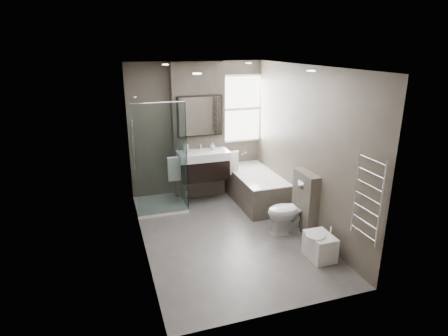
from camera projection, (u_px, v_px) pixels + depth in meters
name	position (u px, v px, depth m)	size (l,w,h in m)	color
room	(228.00, 157.00, 5.55)	(2.70, 3.90, 2.70)	#585350
vanity_pier	(198.00, 132.00, 7.15)	(1.00, 0.25, 2.60)	#534B42
vanity	(204.00, 165.00, 7.01)	(0.95, 0.47, 0.66)	black
mirror_cabinet	(200.00, 116.00, 6.90)	(0.86, 0.08, 0.76)	black
towel_left	(174.00, 169.00, 6.84)	(0.24, 0.06, 0.44)	white
towel_right	(232.00, 163.00, 7.17)	(0.24, 0.06, 0.44)	white
shower_enclosure	(165.00, 183.00, 6.80)	(0.90, 0.90, 2.00)	white
bathtub	(255.00, 186.00, 7.13)	(0.75, 1.60, 0.57)	#534B42
window	(241.00, 109.00, 7.39)	(0.98, 0.06, 1.33)	white
toilet	(290.00, 211.00, 5.94)	(0.41, 0.73, 0.74)	white
cistern_box	(305.00, 203.00, 5.94)	(0.19, 0.55, 1.00)	#534B42
bidet	(320.00, 246.00, 5.27)	(0.39, 0.45, 0.47)	white
towel_radiator	(368.00, 198.00, 4.54)	(0.03, 0.49, 1.10)	silver
soap_bottle_a	(186.00, 147.00, 6.86)	(0.09, 0.10, 0.21)	white
soap_bottle_b	(213.00, 146.00, 7.05)	(0.10, 0.10, 0.13)	white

